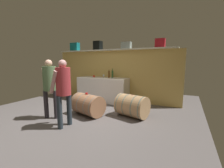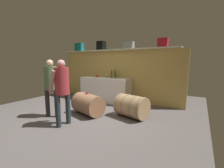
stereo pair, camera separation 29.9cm
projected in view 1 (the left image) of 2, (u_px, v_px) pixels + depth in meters
name	position (u px, v px, depth m)	size (l,w,h in m)	color
ground_plane	(85.00, 114.00, 4.48)	(6.33, 8.24, 0.02)	#5C5655
back_wall_panel	(113.00, 76.00, 6.01)	(5.13, 0.10, 1.95)	tan
high_shelf_board	(111.00, 50.00, 5.74)	(4.72, 0.40, 0.03)	silver
toolcase_teal	(75.00, 47.00, 6.47)	(0.38, 0.20, 0.34)	#137279
toolcase_black	(98.00, 46.00, 5.97)	(0.29, 0.27, 0.34)	black
toolcase_grey	(126.00, 45.00, 5.45)	(0.35, 0.19, 0.25)	gray
toolcase_red	(160.00, 43.00, 4.94)	(0.31, 0.26, 0.28)	red
work_cabinet	(103.00, 89.00, 5.86)	(1.98, 0.64, 0.92)	white
wine_bottle_green	(112.00, 74.00, 5.73)	(0.07, 0.07, 0.34)	#335B2B
wine_bottle_amber	(109.00, 74.00, 5.75)	(0.07, 0.07, 0.31)	brown
wine_glass	(104.00, 76.00, 5.72)	(0.07, 0.07, 0.12)	white
red_funnel	(94.00, 76.00, 6.05)	(0.11, 0.11, 0.10)	red
wine_barrel_near	(88.00, 105.00, 4.34)	(1.01, 0.80, 0.61)	#9A6949
wine_barrel_far	(132.00, 106.00, 4.20)	(0.94, 0.78, 0.62)	tan
tasting_cup	(87.00, 93.00, 4.31)	(0.07, 0.07, 0.04)	red
winemaker_pouring	(63.00, 86.00, 3.46)	(0.41, 0.48, 1.56)	#262F37
visitor_tasting	(50.00, 83.00, 4.01)	(0.50, 0.41, 1.57)	#302B31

